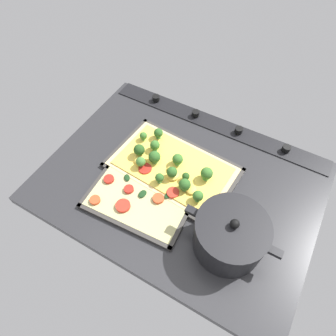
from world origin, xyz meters
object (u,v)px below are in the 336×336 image
(veggie_pizza_back, at_px, (142,192))
(baking_tray_front, at_px, (173,168))
(cooking_pot, at_px, (230,235))
(baking_tray_back, at_px, (143,193))
(broccoli_pizza, at_px, (171,166))

(veggie_pizza_back, bearing_deg, baking_tray_front, -104.83)
(cooking_pot, bearing_deg, baking_tray_back, -4.41)
(baking_tray_back, relative_size, cooking_pot, 1.25)
(broccoli_pizza, bearing_deg, cooking_pot, 150.77)
(cooking_pot, bearing_deg, broccoli_pizza, -29.23)
(veggie_pizza_back, height_order, cooking_pot, cooking_pot)
(cooking_pot, bearing_deg, baking_tray_front, -30.54)
(baking_tray_front, bearing_deg, veggie_pizza_back, 75.17)
(broccoli_pizza, relative_size, cooking_pot, 1.52)
(baking_tray_front, distance_m, veggie_pizza_back, 0.13)
(broccoli_pizza, bearing_deg, baking_tray_back, 76.85)
(baking_tray_front, xyz_separation_m, cooking_pot, (-0.25, 0.15, 0.05))
(broccoli_pizza, distance_m, baking_tray_back, 0.13)
(broccoli_pizza, height_order, cooking_pot, cooking_pot)
(broccoli_pizza, relative_size, veggie_pizza_back, 1.32)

